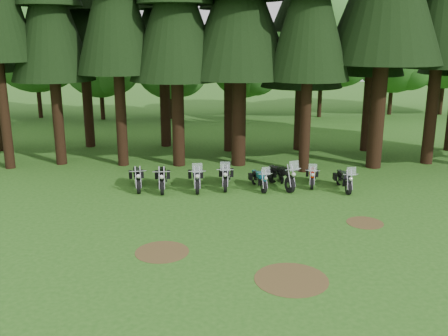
% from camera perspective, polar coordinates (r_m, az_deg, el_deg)
% --- Properties ---
extents(ground, '(120.00, 120.00, 0.00)m').
position_cam_1_polar(ground, '(18.66, 2.81, -6.94)').
color(ground, '#245817').
rests_on(ground, ground).
extents(pine_back_4, '(4.94, 4.94, 13.78)m').
position_cam_1_polar(pine_back_4, '(31.00, 9.12, 17.18)').
color(pine_back_4, black).
rests_on(pine_back_4, ground).
extents(decid_1, '(7.91, 7.69, 9.88)m').
position_cam_1_polar(decid_1, '(45.51, -20.51, 12.64)').
color(decid_1, black).
rests_on(decid_1, ground).
extents(decid_2, '(6.72, 6.53, 8.40)m').
position_cam_1_polar(decid_2, '(43.09, -13.71, 11.90)').
color(decid_2, black).
rests_on(decid_2, ground).
extents(decid_3, '(6.12, 5.95, 7.65)m').
position_cam_1_polar(decid_3, '(42.62, -5.88, 11.61)').
color(decid_3, black).
rests_on(decid_3, ground).
extents(decid_4, '(5.93, 5.76, 7.41)m').
position_cam_1_polar(decid_4, '(43.76, 2.66, 11.57)').
color(decid_4, black).
rests_on(decid_4, ground).
extents(decid_5, '(8.45, 8.21, 10.56)m').
position_cam_1_polar(decid_5, '(44.04, 11.76, 13.73)').
color(decid_5, black).
rests_on(decid_5, ground).
extents(decid_6, '(7.06, 6.86, 8.82)m').
position_cam_1_polar(decid_6, '(47.15, 19.31, 12.03)').
color(decid_6, black).
rests_on(decid_6, ground).
extents(dirt_patch_0, '(1.80, 1.80, 0.01)m').
position_cam_1_polar(dirt_patch_0, '(16.88, -7.09, -9.48)').
color(dirt_patch_0, '#4C3D1E').
rests_on(dirt_patch_0, ground).
extents(dirt_patch_1, '(1.40, 1.40, 0.01)m').
position_cam_1_polar(dirt_patch_1, '(19.93, 15.80, -6.04)').
color(dirt_patch_1, '#4C3D1E').
rests_on(dirt_patch_1, ground).
extents(dirt_patch_2, '(2.20, 2.20, 0.01)m').
position_cam_1_polar(dirt_patch_2, '(15.15, 7.70, -12.49)').
color(dirt_patch_2, '#4C3D1E').
rests_on(dirt_patch_2, ground).
extents(motorcycle_0, '(0.63, 2.29, 0.94)m').
position_cam_1_polar(motorcycle_0, '(23.63, -9.90, -1.17)').
color(motorcycle_0, black).
rests_on(motorcycle_0, ground).
extents(motorcycle_1, '(0.41, 2.39, 0.97)m').
position_cam_1_polar(motorcycle_1, '(23.31, -7.07, -1.24)').
color(motorcycle_1, black).
rests_on(motorcycle_1, ground).
extents(motorcycle_2, '(0.54, 2.42, 1.52)m').
position_cam_1_polar(motorcycle_2, '(23.23, -3.19, -1.17)').
color(motorcycle_2, black).
rests_on(motorcycle_2, ground).
extents(motorcycle_3, '(0.48, 2.40, 1.51)m').
position_cam_1_polar(motorcycle_3, '(23.49, 0.22, -0.98)').
color(motorcycle_3, black).
rests_on(motorcycle_3, ground).
extents(motorcycle_4, '(0.71, 2.06, 1.30)m').
position_cam_1_polar(motorcycle_4, '(23.27, 4.03, -1.35)').
color(motorcycle_4, black).
rests_on(motorcycle_4, ground).
extents(motorcycle_5, '(1.18, 2.41, 1.56)m').
position_cam_1_polar(motorcycle_5, '(23.52, 6.53, -1.01)').
color(motorcycle_5, black).
rests_on(motorcycle_5, ground).
extents(motorcycle_6, '(0.64, 2.06, 1.29)m').
position_cam_1_polar(motorcycle_6, '(24.14, 10.04, -0.95)').
color(motorcycle_6, black).
rests_on(motorcycle_6, ground).
extents(motorcycle_7, '(0.41, 2.15, 1.36)m').
position_cam_1_polar(motorcycle_7, '(23.71, 13.54, -1.38)').
color(motorcycle_7, black).
rests_on(motorcycle_7, ground).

